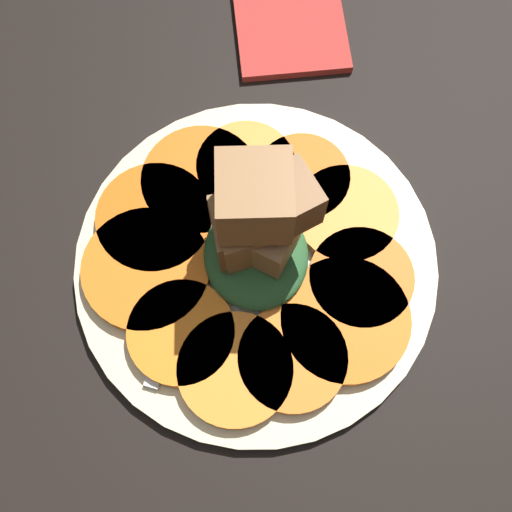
% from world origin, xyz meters
% --- Properties ---
extents(table_slab, '(1.20, 1.20, 0.02)m').
position_xyz_m(table_slab, '(0.00, 0.00, 0.01)').
color(table_slab, black).
rests_on(table_slab, ground).
extents(plate, '(0.28, 0.28, 0.01)m').
position_xyz_m(plate, '(0.00, 0.00, 0.03)').
color(plate, beige).
rests_on(plate, table_slab).
extents(carrot_slice_0, '(0.09, 0.09, 0.01)m').
position_xyz_m(carrot_slice_0, '(-0.07, -0.04, 0.04)').
color(carrot_slice_0, '#D66115').
rests_on(carrot_slice_0, plate).
extents(carrot_slice_1, '(0.09, 0.09, 0.01)m').
position_xyz_m(carrot_slice_1, '(-0.04, -0.07, 0.04)').
color(carrot_slice_1, '#D45E12').
rests_on(carrot_slice_1, plate).
extents(carrot_slice_2, '(0.10, 0.10, 0.01)m').
position_xyz_m(carrot_slice_2, '(0.00, -0.08, 0.04)').
color(carrot_slice_2, orange).
rests_on(carrot_slice_2, plate).
extents(carrot_slice_3, '(0.08, 0.08, 0.01)m').
position_xyz_m(carrot_slice_3, '(0.05, -0.06, 0.04)').
color(carrot_slice_3, orange).
rests_on(carrot_slice_3, plate).
extents(carrot_slice_4, '(0.08, 0.08, 0.01)m').
position_xyz_m(carrot_slice_4, '(0.08, -0.02, 0.04)').
color(carrot_slice_4, orange).
rests_on(carrot_slice_4, plate).
extents(carrot_slice_5, '(0.08, 0.08, 0.01)m').
position_xyz_m(carrot_slice_5, '(0.08, 0.02, 0.04)').
color(carrot_slice_5, orange).
rests_on(carrot_slice_5, plate).
extents(carrot_slice_6, '(0.10, 0.10, 0.01)m').
position_xyz_m(carrot_slice_6, '(0.05, 0.06, 0.04)').
color(carrot_slice_6, orange).
rests_on(carrot_slice_6, plate).
extents(carrot_slice_7, '(0.08, 0.08, 0.01)m').
position_xyz_m(carrot_slice_7, '(0.02, 0.08, 0.04)').
color(carrot_slice_7, orange).
rests_on(carrot_slice_7, plate).
extents(carrot_slice_8, '(0.08, 0.08, 0.01)m').
position_xyz_m(carrot_slice_8, '(-0.03, 0.07, 0.04)').
color(carrot_slice_8, '#F99438').
rests_on(carrot_slice_8, plate).
extents(carrot_slice_9, '(0.08, 0.08, 0.01)m').
position_xyz_m(carrot_slice_9, '(-0.06, 0.04, 0.04)').
color(carrot_slice_9, orange).
rests_on(carrot_slice_9, plate).
extents(carrot_slice_10, '(0.08, 0.08, 0.01)m').
position_xyz_m(carrot_slice_10, '(-0.08, 0.00, 0.04)').
color(carrot_slice_10, orange).
rests_on(carrot_slice_10, plate).
extents(center_pile, '(0.09, 0.08, 0.12)m').
position_xyz_m(center_pile, '(-0.01, 0.00, 0.08)').
color(center_pile, '#2D6033').
rests_on(center_pile, plate).
extents(fork, '(0.18, 0.09, 0.00)m').
position_xyz_m(fork, '(-0.00, -0.05, 0.03)').
color(fork, silver).
rests_on(fork, plate).
extents(napkin, '(0.16, 0.10, 0.01)m').
position_xyz_m(napkin, '(-0.25, 0.05, 0.02)').
color(napkin, '#B2332D').
rests_on(napkin, table_slab).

